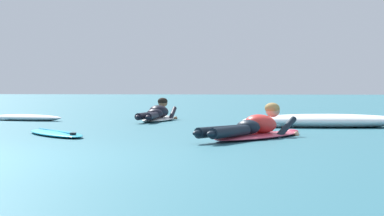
# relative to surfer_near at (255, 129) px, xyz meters

# --- Properties ---
(ground_plane) EXTENTS (120.00, 120.00, 0.00)m
(ground_plane) POSITION_rel_surfer_near_xyz_m (-3.02, 6.42, -0.13)
(ground_plane) COLOR #2D6B7A
(surfer_near) EXTENTS (1.49, 2.53, 0.54)m
(surfer_near) POSITION_rel_surfer_near_xyz_m (0.00, 0.00, 0.00)
(surfer_near) COLOR #E54C66
(surfer_near) RESTS_ON ground
(surfer_far) EXTENTS (0.59, 2.49, 0.55)m
(surfer_far) POSITION_rel_surfer_near_xyz_m (-2.43, 4.93, 0.01)
(surfer_far) COLOR white
(surfer_far) RESTS_ON ground
(drifting_surfboard) EXTENTS (1.54, 1.75, 0.16)m
(drifting_surfboard) POSITION_rel_surfer_near_xyz_m (-2.95, 0.14, -0.10)
(drifting_surfboard) COLOR #2DB2D1
(drifting_surfboard) RESTS_ON ground
(whitewater_front) EXTENTS (1.89, 0.89, 0.14)m
(whitewater_front) POSITION_rel_surfer_near_xyz_m (-5.27, 4.60, -0.07)
(whitewater_front) COLOR white
(whitewater_front) RESTS_ON ground
(whitewater_mid_right) EXTENTS (3.03, 1.10, 0.24)m
(whitewater_mid_right) POSITION_rel_surfer_near_xyz_m (1.06, 2.97, -0.02)
(whitewater_mid_right) COLOR white
(whitewater_mid_right) RESTS_ON ground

